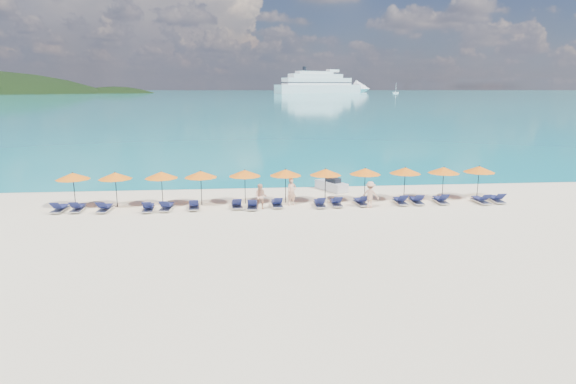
{
  "coord_description": "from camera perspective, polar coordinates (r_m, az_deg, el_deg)",
  "views": [
    {
      "loc": [
        -2.71,
        -25.56,
        7.5
      ],
      "look_at": [
        0.0,
        3.0,
        1.2
      ],
      "focal_mm": 30.0,
      "sensor_mm": 36.0,
      "label": 1
    }
  ],
  "objects": [
    {
      "name": "lounger_7",
      "position": [
        30.19,
        -4.25,
        -1.57
      ],
      "size": [
        0.69,
        1.72,
        0.66
      ],
      "rotation": [
        0.0,
        0.0,
        -0.04
      ],
      "color": "silver",
      "rests_on": "ground"
    },
    {
      "name": "lounger_12",
      "position": [
        32.15,
        13.17,
        -1.01
      ],
      "size": [
        0.66,
        1.71,
        0.66
      ],
      "rotation": [
        0.0,
        0.0,
        -0.02
      ],
      "color": "silver",
      "rests_on": "ground"
    },
    {
      "name": "lounger_6",
      "position": [
        30.51,
        -6.08,
        -1.46
      ],
      "size": [
        0.73,
        1.74,
        0.66
      ],
      "rotation": [
        0.0,
        0.0,
        0.07
      ],
      "color": "silver",
      "rests_on": "ground"
    },
    {
      "name": "lounger_8",
      "position": [
        30.61,
        -1.32,
        -1.35
      ],
      "size": [
        0.69,
        1.72,
        0.66
      ],
      "rotation": [
        0.0,
        0.0,
        0.04
      ],
      "color": "silver",
      "rests_on": "ground"
    },
    {
      "name": "umbrella_7",
      "position": [
        32.25,
        9.14,
        2.44
      ],
      "size": [
        2.1,
        2.1,
        2.28
      ],
      "color": "black",
      "rests_on": "ground"
    },
    {
      "name": "lounger_0",
      "position": [
        32.55,
        -25.43,
        -1.73
      ],
      "size": [
        0.71,
        1.73,
        0.66
      ],
      "rotation": [
        0.0,
        0.0,
        -0.06
      ],
      "color": "silver",
      "rests_on": "ground"
    },
    {
      "name": "sailboat_near",
      "position": [
        507.64,
        8.99,
        11.5
      ],
      "size": [
        5.54,
        1.85,
        10.15
      ],
      "color": "white",
      "rests_on": "ground"
    },
    {
      "name": "beachgoer_c",
      "position": [
        30.7,
        9.71,
        -0.31
      ],
      "size": [
        1.21,
        0.89,
        1.69
      ],
      "primitive_type": "imported",
      "rotation": [
        0.0,
        0.0,
        2.74
      ],
      "color": "#DFA485",
      "rests_on": "ground"
    },
    {
      "name": "umbrella_8",
      "position": [
        33.08,
        13.73,
        2.49
      ],
      "size": [
        2.1,
        2.1,
        2.28
      ],
      "color": "black",
      "rests_on": "ground"
    },
    {
      "name": "lounger_4",
      "position": [
        30.7,
        -14.19,
        -1.69
      ],
      "size": [
        0.77,
        1.75,
        0.66
      ],
      "rotation": [
        0.0,
        0.0,
        -0.09
      ],
      "color": "silver",
      "rests_on": "ground"
    },
    {
      "name": "lounger_15",
      "position": [
        33.98,
        21.9,
        -0.87
      ],
      "size": [
        0.71,
        1.73,
        0.66
      ],
      "rotation": [
        0.0,
        0.0,
        0.05
      ],
      "color": "silver",
      "rests_on": "ground"
    },
    {
      "name": "sailboat_far",
      "position": [
        559.69,
        12.64,
        11.44
      ],
      "size": [
        6.29,
        2.1,
        11.52
      ],
      "color": "white",
      "rests_on": "ground"
    },
    {
      "name": "umbrella_1",
      "position": [
        32.13,
        -19.81,
        1.82
      ],
      "size": [
        2.1,
        2.1,
        2.28
      ],
      "color": "black",
      "rests_on": "ground"
    },
    {
      "name": "lounger_1",
      "position": [
        32.2,
        -23.66,
        -1.71
      ],
      "size": [
        0.66,
        1.72,
        0.66
      ],
      "rotation": [
        0.0,
        0.0,
        0.03
      ],
      "color": "silver",
      "rests_on": "ground"
    },
    {
      "name": "cruise_ship",
      "position": [
        575.12,
        4.62,
        12.51
      ],
      "size": [
        124.74,
        68.4,
        35.36
      ],
      "rotation": [
        0.0,
        0.0,
        0.4
      ],
      "color": "white",
      "rests_on": "ground"
    },
    {
      "name": "umbrella_4",
      "position": [
        31.3,
        -5.14,
        2.25
      ],
      "size": [
        2.1,
        2.1,
        2.28
      ],
      "color": "black",
      "rests_on": "ground"
    },
    {
      "name": "umbrella_9",
      "position": [
        33.94,
        17.99,
        2.48
      ],
      "size": [
        2.1,
        2.1,
        2.28
      ],
      "color": "black",
      "rests_on": "ground"
    },
    {
      "name": "headland_small",
      "position": [
        605.3,
        -19.66,
        7.64
      ],
      "size": [
        162.0,
        126.0,
        85.5
      ],
      "color": "black",
      "rests_on": "ground"
    },
    {
      "name": "lounger_13",
      "position": [
        32.52,
        14.99,
        -0.95
      ],
      "size": [
        0.71,
        1.73,
        0.66
      ],
      "rotation": [
        0.0,
        0.0,
        -0.05
      ],
      "color": "silver",
      "rests_on": "ground"
    },
    {
      "name": "lounger_16",
      "position": [
        34.66,
        23.48,
        -0.75
      ],
      "size": [
        0.77,
        1.75,
        0.66
      ],
      "rotation": [
        0.0,
        0.0,
        -0.09
      ],
      "color": "silver",
      "rests_on": "ground"
    },
    {
      "name": "lounger_2",
      "position": [
        31.53,
        -20.9,
        -1.77
      ],
      "size": [
        0.72,
        1.73,
        0.66
      ],
      "rotation": [
        0.0,
        0.0,
        -0.06
      ],
      "color": "silver",
      "rests_on": "ground"
    },
    {
      "name": "umbrella_10",
      "position": [
        35.12,
        21.72,
        2.52
      ],
      "size": [
        2.1,
        2.1,
        2.28
      ],
      "color": "black",
      "rests_on": "ground"
    },
    {
      "name": "beachgoer_b",
      "position": [
        29.96,
        -3.25,
        -0.55
      ],
      "size": [
        0.87,
        0.64,
        1.61
      ],
      "primitive_type": "imported",
      "rotation": [
        0.0,
        0.0,
        -0.26
      ],
      "color": "#DFA485",
      "rests_on": "ground"
    },
    {
      "name": "umbrella_3",
      "position": [
        31.25,
        -10.31,
        2.08
      ],
      "size": [
        2.1,
        2.1,
        2.28
      ],
      "color": "black",
      "rests_on": "ground"
    },
    {
      "name": "umbrella_5",
      "position": [
        31.38,
        -0.29,
        2.32
      ],
      "size": [
        2.1,
        2.1,
        2.28
      ],
      "color": "black",
      "rests_on": "ground"
    },
    {
      "name": "lounger_9",
      "position": [
        30.71,
        3.79,
        -1.33
      ],
      "size": [
        0.64,
        1.71,
        0.66
      ],
      "rotation": [
        0.0,
        0.0,
        -0.01
      ],
      "color": "silver",
      "rests_on": "ground"
    },
    {
      "name": "sea",
      "position": [
        685.61,
        -5.29,
        11.7
      ],
      "size": [
        1600.0,
        1300.0,
        0.01
      ],
      "primitive_type": "cube",
      "color": "#1FA9B2",
      "rests_on": "ground"
    },
    {
      "name": "lounger_3",
      "position": [
        30.75,
        -16.22,
        -1.78
      ],
      "size": [
        0.73,
        1.74,
        0.66
      ],
      "rotation": [
        0.0,
        0.0,
        0.07
      ],
      "color": "silver",
      "rests_on": "ground"
    },
    {
      "name": "lounger_14",
      "position": [
        33.11,
        17.64,
        -0.88
      ],
      "size": [
        0.67,
        1.72,
        0.66
      ],
      "rotation": [
        0.0,
        0.0,
        -0.03
      ],
      "color": "silver",
      "rests_on": "ground"
    },
    {
      "name": "umbrella_0",
      "position": [
        33.0,
        -24.14,
        1.73
      ],
      "size": [
        2.1,
        2.1,
        2.28
      ],
      "color": "black",
      "rests_on": "ground"
    },
    {
      "name": "lounger_11",
      "position": [
        31.44,
        8.64,
        -1.12
      ],
      "size": [
        0.76,
        1.75,
        0.66
      ],
      "rotation": [
        0.0,
        0.0,
        0.08
      ],
      "color": "silver",
      "rests_on": "ground"
    },
    {
      "name": "jetski",
      "position": [
        35.58,
        5.18,
        0.82
      ],
      "size": [
        2.18,
        2.87,
        0.96
      ],
      "rotation": [
        0.0,
        0.0,
        0.49
      ],
      "color": "silver",
      "rests_on": "ground"
    },
    {
      "name": "beachgoer_a",
      "position": [
        30.88,
        0.44,
        0.02
      ],
      "size": [
        0.76,
        0.65,
        1.77
      ],
      "primitive_type": "imported",
      "rotation": [
        0.0,
        0.0,
        0.42
      ],
      "color": "#DFA485",
      "rests_on": "ground"
    },
    {
      "name": "ground",
      "position": [
        26.78,
        0.61,
        -3.88
      ],
      "size": [
        1400.0,
        1400.0,
        0.0
      ],
      "primitive_type": "plane",
      "color": "beige"
    },
    {
      "name": "lounger_5",
      "position": [
        30.61,
        -11.08,
        -1.58
      ],
      "size": [
        0.77,
        1.75,
        0.66
      ],
      "rotation": [
        0.0,
        0.0,
        0.09
      ],
      "color": "silver",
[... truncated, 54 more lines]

